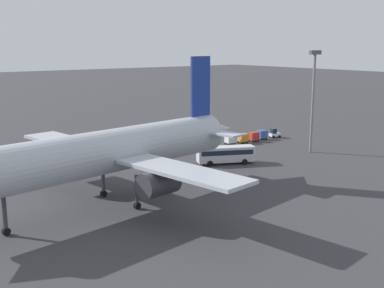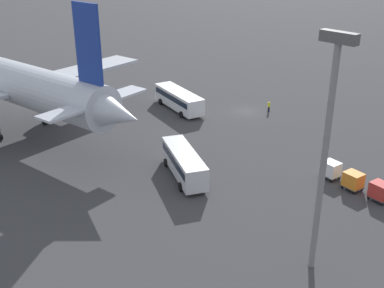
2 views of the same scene
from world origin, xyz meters
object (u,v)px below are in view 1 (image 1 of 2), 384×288
Objects in this scene: shuttle_bus_near at (97,152)px; cargo_cart_orange at (243,138)px; baggage_tug at (274,133)px; worker_person at (122,142)px; shuttle_bus_far at (226,153)px; cargo_cart_white at (230,139)px; cargo_cart_red at (254,136)px; airplane at (109,152)px; cargo_cart_blue at (262,134)px.

shuttle_bus_near is 5.39× the size of cargo_cart_orange.
baggage_tug is 1.50× the size of worker_person.
shuttle_bus_far is 4.73× the size of cargo_cart_white.
baggage_tug reaches higher than cargo_cart_red.
worker_person is at bearing -32.81° from cargo_cart_white.
shuttle_bus_far is 4.73× the size of cargo_cart_orange.
worker_person is 0.80× the size of cargo_cart_red.
cargo_cart_white is at bearing 147.19° from worker_person.
airplane reaches higher than baggage_tug.
cargo_cart_blue is (-38.90, 2.59, -0.63)m from shuttle_bus_near.
shuttle_bus_far is 3.94× the size of baggage_tug.
cargo_cart_blue is at bearing -166.26° from airplane.
baggage_tug is at bearing -171.14° from shuttle_bus_near.
shuttle_bus_near is at bearing -3.81° from cargo_cart_blue.
shuttle_bus_far reaches higher than cargo_cart_white.
cargo_cart_blue is at bearing -174.86° from cargo_cart_orange.
cargo_cart_blue is at bearing 156.69° from worker_person.
cargo_cart_blue is at bearing 10.22° from baggage_tug.
worker_person is at bearing -129.89° from airplane.
baggage_tug is 1.20× the size of cargo_cart_red.
cargo_cart_red is at bearing 174.84° from cargo_cart_white.
baggage_tug is (-51.66, -20.13, -6.23)m from airplane.
shuttle_bus_far is at bearing 37.95° from cargo_cart_orange.
cargo_cart_blue reaches higher than worker_person.
cargo_cart_blue is at bearing -169.42° from cargo_cart_red.
shuttle_bus_near is at bearing 43.07° from worker_person.
airplane reaches higher than worker_person.
airplane is 4.20× the size of shuttle_bus_near.
airplane reaches higher than cargo_cart_orange.
airplane is at bearing 32.78° from baggage_tug.
airplane is 38.34m from worker_person.
shuttle_bus_far reaches higher than baggage_tug.
shuttle_bus_near is 32.78m from cargo_cart_orange.
shuttle_bus_far is 4.73× the size of cargo_cart_red.
cargo_cart_red reaches higher than worker_person.
shuttle_bus_far is (-17.85, 14.67, 0.04)m from shuttle_bus_near.
shuttle_bus_near reaches higher than cargo_cart_white.
worker_person is at bearing -48.12° from shuttle_bus_far.
cargo_cart_orange is (6.28, 0.56, 0.00)m from cargo_cart_blue.
cargo_cart_white is at bearing -161.43° from airplane.
cargo_cart_white is at bearing -5.16° from cargo_cart_red.
cargo_cart_white is at bearing -9.85° from cargo_cart_orange.
cargo_cart_white is (6.28, -0.57, 0.00)m from cargo_cart_red.
shuttle_bus_far is at bearing 107.04° from worker_person.
airplane is 22.67× the size of cargo_cart_white.
shuttle_bus_far reaches higher than cargo_cart_blue.
worker_person is (7.47, -24.38, -0.99)m from shuttle_bus_far.
shuttle_bus_near is at bearing -14.58° from shuttle_bus_far.
worker_person is (-19.33, -32.51, -6.30)m from airplane.
shuttle_bus_far is at bearing 153.02° from shuttle_bus_near.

